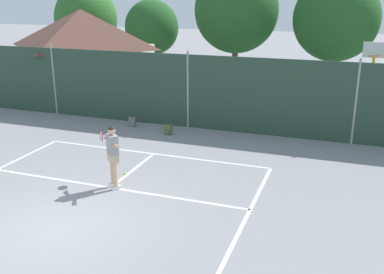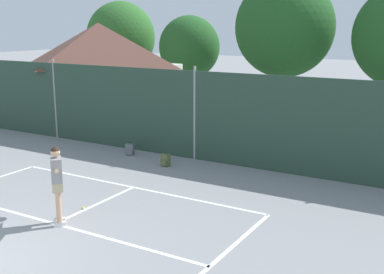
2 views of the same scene
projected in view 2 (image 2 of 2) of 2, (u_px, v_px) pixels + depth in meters
chainlink_fence at (195, 116)px, 16.55m from camera, size 26.09×0.09×3.18m
clubhouse_building at (100, 71)px, 22.92m from camera, size 6.42×5.56×4.59m
treeline_backdrop at (283, 36)px, 24.70m from camera, size 25.87×4.53×6.89m
tennis_player at (57, 178)px, 11.15m from camera, size 1.15×0.95×1.85m
tennis_ball at (83, 208)px, 12.31m from camera, size 0.07×0.07×0.07m
backpack_grey at (130, 150)px, 17.36m from camera, size 0.32×0.31×0.46m
backpack_olive at (165, 160)px, 16.00m from camera, size 0.30×0.26×0.46m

